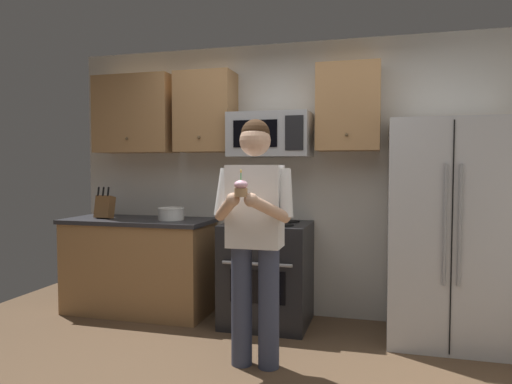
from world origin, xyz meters
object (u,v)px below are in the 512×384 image
Objects in this scene: microwave at (270,135)px; cupcake at (241,188)px; knife_block at (105,207)px; person at (255,228)px; oven_range at (267,273)px; refrigerator at (446,232)px; bowl_large_white at (171,213)px.

cupcake is (0.14, -1.37, -0.43)m from microwave.
knife_block is 1.99m from person.
oven_range is 1.07m from person.
knife_block is at bearing 153.40° from person.
refrigerator is 2.45m from bowl_large_white.
bowl_large_white is 1.70m from cupcake.
knife_block is at bearing -176.13° from bowl_large_white.
bowl_large_white is (-0.95, 0.02, 0.52)m from oven_range.
knife_block reaches higher than oven_range.
microwave is 1.27m from person.
knife_block is (-1.64, -0.03, 0.57)m from oven_range.
microwave reaches higher than person.
knife_block is 1.26× the size of bowl_large_white.
refrigerator is at bearing -1.50° from oven_range.
oven_range is 3.66× the size of bowl_large_white.
refrigerator is at bearing 32.87° from person.
microwave reaches higher than oven_range.
bowl_large_white is at bearing -173.89° from microwave.
cupcake is at bearing -34.43° from knife_block.
refrigerator is 1.63m from person.
microwave reaches higher than knife_block.
refrigerator reaches higher than knife_block.
refrigerator is 1.86m from cupcake.
oven_range is at bearing 178.50° from refrigerator.
refrigerator is (1.50, -0.04, 0.44)m from oven_range.
refrigerator is 1.02× the size of person.
microwave is at bearing 6.11° from bowl_large_white.
microwave reaches higher than refrigerator.
microwave is 1.72m from refrigerator.
microwave is 1.44m from cupcake.
person is 10.13× the size of cupcake.
person is at bearing -26.60° from knife_block.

